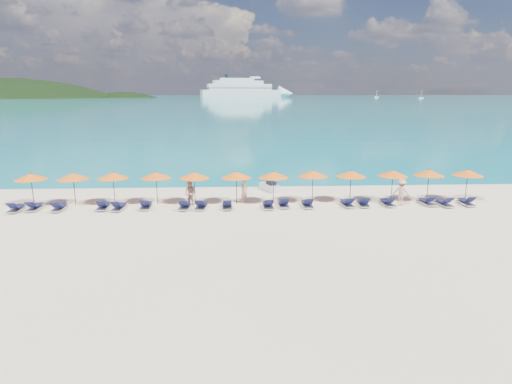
{
  "coord_description": "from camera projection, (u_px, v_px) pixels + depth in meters",
  "views": [
    {
      "loc": [
        -1.28,
        -23.83,
        7.5
      ],
      "look_at": [
        0.0,
        3.0,
        1.2
      ],
      "focal_mm": 30.0,
      "sensor_mm": 36.0,
      "label": 1
    }
  ],
  "objects": [
    {
      "name": "beachgoer_c",
      "position": [
        401.0,
        192.0,
        28.71
      ],
      "size": [
        1.3,
        1.03,
        1.83
      ],
      "primitive_type": "imported",
      "rotation": [
        0.0,
        0.0,
        2.67
      ],
      "color": "tan",
      "rests_on": "ground"
    },
    {
      "name": "umbrella_7",
      "position": [
        313.0,
        174.0,
        29.43
      ],
      "size": [
        2.1,
        2.1,
        2.28
      ],
      "color": "black",
      "rests_on": "ground"
    },
    {
      "name": "lounger_16",
      "position": [
        444.0,
        203.0,
        28.76
      ],
      "size": [
        0.79,
        1.75,
        0.66
      ],
      "rotation": [
        0.0,
        0.0,
        0.1
      ],
      "color": "silver",
      "rests_on": "ground"
    },
    {
      "name": "sailboat_near",
      "position": [
        421.0,
        98.0,
        501.03
      ],
      "size": [
        5.15,
        1.72,
        9.44
      ],
      "color": "silver",
      "rests_on": "ground"
    },
    {
      "name": "umbrella_8",
      "position": [
        351.0,
        174.0,
        29.36
      ],
      "size": [
        2.1,
        2.1,
        2.28
      ],
      "color": "black",
      "rests_on": "ground"
    },
    {
      "name": "umbrella_9",
      "position": [
        393.0,
        173.0,
        29.52
      ],
      "size": [
        2.1,
        2.1,
        2.28
      ],
      "color": "black",
      "rests_on": "ground"
    },
    {
      "name": "umbrella_10",
      "position": [
        429.0,
        173.0,
        29.76
      ],
      "size": [
        2.1,
        2.1,
        2.28
      ],
      "color": "black",
      "rests_on": "ground"
    },
    {
      "name": "sailboat_far",
      "position": [
        376.0,
        97.0,
        581.79
      ],
      "size": [
        5.49,
        1.83,
        10.06
      ],
      "color": "silver",
      "rests_on": "ground"
    },
    {
      "name": "lounger_1",
      "position": [
        35.0,
        207.0,
        27.71
      ],
      "size": [
        0.66,
        1.71,
        0.66
      ],
      "rotation": [
        0.0,
        0.0,
        0.02
      ],
      "color": "silver",
      "rests_on": "ground"
    },
    {
      "name": "umbrella_2",
      "position": [
        113.0,
        175.0,
        28.78
      ],
      "size": [
        2.1,
        2.1,
        2.28
      ],
      "color": "black",
      "rests_on": "ground"
    },
    {
      "name": "umbrella_3",
      "position": [
        156.0,
        175.0,
        28.91
      ],
      "size": [
        2.1,
        2.1,
        2.28
      ],
      "color": "black",
      "rests_on": "ground"
    },
    {
      "name": "umbrella_1",
      "position": [
        73.0,
        176.0,
        28.52
      ],
      "size": [
        2.1,
        2.1,
        2.28
      ],
      "color": "black",
      "rests_on": "ground"
    },
    {
      "name": "umbrella_0",
      "position": [
        31.0,
        177.0,
        28.4
      ],
      "size": [
        2.1,
        2.1,
        2.28
      ],
      "color": "black",
      "rests_on": "ground"
    },
    {
      "name": "beachgoer_b",
      "position": [
        190.0,
        193.0,
        28.75
      ],
      "size": [
        0.96,
        0.86,
        1.71
      ],
      "primitive_type": "imported",
      "rotation": [
        0.0,
        0.0,
        -0.58
      ],
      "color": "tan",
      "rests_on": "ground"
    },
    {
      "name": "lounger_15",
      "position": [
        427.0,
        202.0,
        29.04
      ],
      "size": [
        0.76,
        1.75,
        0.66
      ],
      "rotation": [
        0.0,
        0.0,
        0.09
      ],
      "color": "silver",
      "rests_on": "ground"
    },
    {
      "name": "headland_main",
      "position": [
        1.0,
        128.0,
        544.85
      ],
      "size": [
        374.0,
        242.0,
        126.5
      ],
      "color": "black",
      "rests_on": "ground"
    },
    {
      "name": "ground",
      "position": [
        258.0,
        224.0,
        24.95
      ],
      "size": [
        1400.0,
        1400.0,
        0.0
      ],
      "primitive_type": "plane",
      "color": "beige"
    },
    {
      "name": "lounger_0",
      "position": [
        16.0,
        208.0,
        27.44
      ],
      "size": [
        0.71,
        1.73,
        0.66
      ],
      "rotation": [
        0.0,
        0.0,
        0.05
      ],
      "color": "silver",
      "rests_on": "ground"
    },
    {
      "name": "lounger_10",
      "position": [
        283.0,
        203.0,
        28.55
      ],
      "size": [
        0.68,
        1.72,
        0.66
      ],
      "rotation": [
        0.0,
        0.0,
        0.04
      ],
      "color": "silver",
      "rests_on": "ground"
    },
    {
      "name": "lounger_17",
      "position": [
        466.0,
        202.0,
        28.99
      ],
      "size": [
        0.67,
        1.72,
        0.66
      ],
      "rotation": [
        0.0,
        0.0,
        -0.03
      ],
      "color": "silver",
      "rests_on": "ground"
    },
    {
      "name": "lounger_12",
      "position": [
        347.0,
        203.0,
        28.64
      ],
      "size": [
        0.72,
        1.73,
        0.66
      ],
      "rotation": [
        0.0,
        0.0,
        0.06
      ],
      "color": "silver",
      "rests_on": "ground"
    },
    {
      "name": "umbrella_6",
      "position": [
        274.0,
        175.0,
        29.04
      ],
      "size": [
        2.1,
        2.1,
        2.28
      ],
      "color": "black",
      "rests_on": "ground"
    },
    {
      "name": "lounger_6",
      "position": [
        185.0,
        205.0,
        28.03
      ],
      "size": [
        0.72,
        1.73,
        0.66
      ],
      "rotation": [
        0.0,
        0.0,
        -0.06
      ],
      "color": "silver",
      "rests_on": "ground"
    },
    {
      "name": "lounger_2",
      "position": [
        59.0,
        207.0,
        27.64
      ],
      "size": [
        0.69,
        1.72,
        0.66
      ],
      "rotation": [
        0.0,
        0.0,
        0.04
      ],
      "color": "silver",
      "rests_on": "ground"
    },
    {
      "name": "lounger_13",
      "position": [
        363.0,
        203.0,
        28.73
      ],
      "size": [
        0.78,
        1.75,
        0.66
      ],
      "rotation": [
        0.0,
        0.0,
        -0.1
      ],
      "color": "silver",
      "rests_on": "ground"
    },
    {
      "name": "lounger_9",
      "position": [
        268.0,
        205.0,
        28.21
      ],
      "size": [
        0.66,
        1.71,
        0.66
      ],
      "rotation": [
        0.0,
        0.0,
        0.02
      ],
      "color": "silver",
      "rests_on": "ground"
    },
    {
      "name": "lounger_11",
      "position": [
        307.0,
        204.0,
        28.49
      ],
      "size": [
        0.64,
        1.71,
        0.66
      ],
      "rotation": [
        0.0,
        0.0,
        0.01
      ],
      "color": "silver",
      "rests_on": "ground"
    },
    {
      "name": "umbrella_4",
      "position": [
        194.0,
        175.0,
        28.84
      ],
      "size": [
        2.1,
        2.1,
        2.28
      ],
      "color": "black",
      "rests_on": "ground"
    },
    {
      "name": "headland_small",
      "position": [
        124.0,
        125.0,
        570.56
      ],
      "size": [
        162.0,
        126.0,
        85.5
      ],
      "color": "black",
      "rests_on": "ground"
    },
    {
      "name": "lounger_4",
      "position": [
        119.0,
        207.0,
        27.77
      ],
      "size": [
        0.74,
        1.74,
        0.66
      ],
      "rotation": [
        0.0,
        0.0,
        -0.07
      ],
      "color": "silver",
      "rests_on": "ground"
    },
    {
      "name": "lounger_5",
      "position": [
        146.0,
        205.0,
        28.09
      ],
      "size": [
        0.68,
        1.72,
        0.66
      ],
      "rotation": [
        0.0,
        0.0,
        0.03
      ],
      "color": "silver",
      "rests_on": "ground"
    },
    {
      "name": "beachgoer_a",
      "position": [
        244.0,
        192.0,
        29.53
      ],
      "size": [
        0.68,
        0.67,
        1.58
      ],
      "primitive_type": "imported",
      "rotation": [
        0.0,
        0.0,
        0.75
      ],
      "color": "tan",
      "rests_on": "ground"
    },
    {
      "name": "umbrella_11",
      "position": [
        468.0,
        173.0,
        29.77
      ],
      "size": [
        2.1,
        2.1,
        2.28
      ],
      "color": "black",
      "rests_on": "ground"
    },
    {
      "name": "lounger_14",
      "position": [
        388.0,
        202.0,
        28.85
      ],
      "size": [
        0.67,
        1.72,
        0.66
      ],
      "rotation": [
        0.0,
        0.0,
        0.03
      ],
      "color": "silver",
      "rests_on": "ground"
    },
    {
      "name": "lounger_7",
      "position": [
        201.0,
        205.0,
        28.06
      ],
      "size": [
        0.79,
        1.76,
        0.66
      ],
      "rotation": [
        0.0,
        0.0,
        -0.1
      ],
      "color": "silver",
      "rests_on": "ground"
    },
    {
      "name": "sea",
      "position": [
        236.0,
        97.0,
        666.76
      ],
      "size": [
        1600.0,
        1300.0,
        0.01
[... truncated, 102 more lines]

